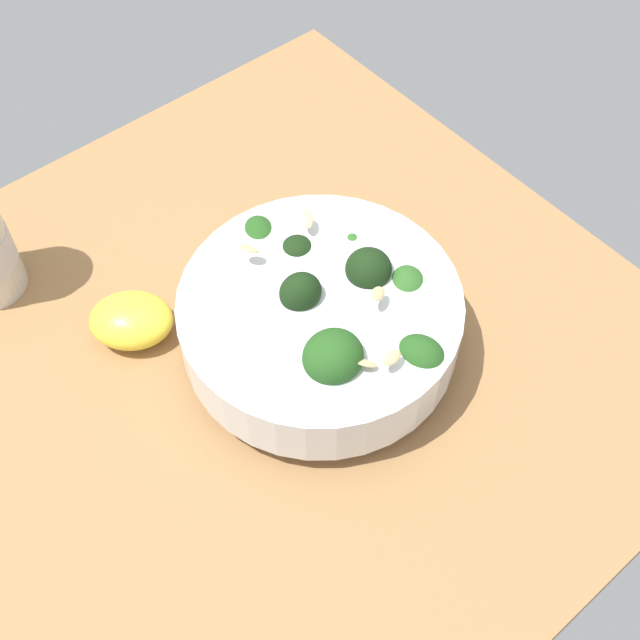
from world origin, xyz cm
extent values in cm
cube|color=#996D42|center=(0.00, 0.00, -2.45)|extent=(61.37, 61.37, 4.91)
cylinder|color=white|center=(3.53, -2.95, 0.83)|extent=(12.17, 12.17, 1.66)
cylinder|color=white|center=(3.53, -2.95, 4.16)|extent=(22.13, 22.13, 4.99)
cylinder|color=silver|center=(3.53, -2.95, 6.25)|extent=(19.29, 19.29, 0.80)
cylinder|color=#3C7A32|center=(10.20, -5.79, 4.30)|extent=(1.61, 1.68, 1.56)
ellipsoid|color=#2D6023|center=(10.20, -5.79, 5.84)|extent=(5.16, 5.12, 3.66)
cylinder|color=#4A8F3C|center=(4.24, 5.82, 4.12)|extent=(1.60, 1.66, 1.79)
ellipsoid|color=#23511C|center=(4.24, 5.82, 5.81)|extent=(4.97, 5.00, 3.32)
cylinder|color=#3C7A32|center=(9.78, -0.50, 4.27)|extent=(1.16, 1.23, 1.46)
ellipsoid|color=#2D6023|center=(9.78, -0.50, 5.68)|extent=(4.25, 4.28, 2.95)
cylinder|color=#4A8F3C|center=(0.79, -7.69, 5.08)|extent=(2.21, 2.09, 1.79)
ellipsoid|color=#23511C|center=(0.79, -7.69, 7.08)|extent=(5.66, 6.07, 4.86)
cylinder|color=#3C7A32|center=(2.62, -1.71, 5.72)|extent=(1.70, 1.78, 1.29)
ellipsoid|color=black|center=(2.62, -1.71, 7.16)|extent=(4.85, 3.77, 4.35)
cylinder|color=#589D47|center=(5.78, 2.47, 4.23)|extent=(1.67, 1.45, 1.74)
ellipsoid|color=black|center=(5.78, 2.47, 5.86)|extent=(4.80, 4.28, 3.62)
cylinder|color=#4A8F3C|center=(8.20, -3.26, 5.09)|extent=(2.02, 1.98, 1.97)
ellipsoid|color=black|center=(8.20, -3.26, 7.00)|extent=(5.28, 5.12, 3.65)
cylinder|color=#589D47|center=(6.25, -11.25, 4.39)|extent=(1.84, 1.83, 1.03)
ellipsoid|color=#23511C|center=(6.25, -11.25, 5.95)|extent=(4.75, 4.71, 4.12)
ellipsoid|color=#DBBC84|center=(3.58, -10.79, 7.87)|extent=(1.85, 1.11, 0.97)
ellipsoid|color=#DBBC84|center=(6.50, -6.09, 8.10)|extent=(1.95, 1.56, 1.12)
ellipsoid|color=#DBBC84|center=(1.63, 3.45, 8.30)|extent=(1.96, 1.88, 1.17)
ellipsoid|color=#DBBC84|center=(7.28, 3.23, 7.99)|extent=(1.71, 2.06, 0.86)
ellipsoid|color=#DBBC84|center=(11.19, -2.25, 6.08)|extent=(1.52, 2.03, 0.78)
ellipsoid|color=#DBBC84|center=(2.06, -9.75, 7.42)|extent=(1.88, 1.86, 1.38)
ellipsoid|color=yellow|center=(-7.42, 8.15, 1.83)|extent=(8.84, 8.74, 3.65)
camera|label=1|loc=(-20.48, -31.74, 57.00)|focal=46.23mm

